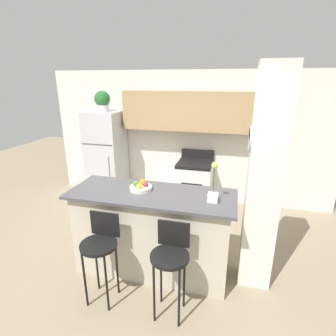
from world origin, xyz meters
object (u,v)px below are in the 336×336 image
(refrigerator, at_px, (107,156))
(orchid_vase, at_px, (213,190))
(bar_stool_left, at_px, (101,245))
(stove_range, at_px, (194,184))
(potted_plant_on_fridge, at_px, (102,101))
(bar_stool_right, at_px, (171,256))
(fruit_bowl, at_px, (141,187))

(refrigerator, relative_size, orchid_vase, 3.95)
(bar_stool_left, bearing_deg, stove_range, 76.23)
(stove_range, distance_m, potted_plant_on_fridge, 2.37)
(bar_stool_right, bearing_deg, fruit_bowl, 129.86)
(bar_stool_right, xyz_separation_m, orchid_vase, (0.34, 0.54, 0.53))
(bar_stool_left, distance_m, fruit_bowl, 0.81)
(bar_stool_right, xyz_separation_m, potted_plant_on_fridge, (-1.96, 2.50, 1.30))
(orchid_vase, bearing_deg, bar_stool_right, -122.49)
(refrigerator, bearing_deg, orchid_vase, -40.34)
(orchid_vase, bearing_deg, fruit_bowl, 173.24)
(refrigerator, distance_m, orchid_vase, 3.04)
(stove_range, bearing_deg, bar_stool_left, -103.77)
(bar_stool_left, height_order, orchid_vase, orchid_vase)
(bar_stool_left, relative_size, potted_plant_on_fridge, 2.66)
(bar_stool_right, distance_m, potted_plant_on_fridge, 3.43)
(orchid_vase, xyz_separation_m, fruit_bowl, (-0.88, 0.10, -0.09))
(bar_stool_right, height_order, potted_plant_on_fridge, potted_plant_on_fridge)
(fruit_bowl, bearing_deg, stove_range, 78.43)
(potted_plant_on_fridge, xyz_separation_m, orchid_vase, (2.31, -1.96, -0.78))
(orchid_vase, bearing_deg, bar_stool_left, -154.16)
(stove_range, bearing_deg, fruit_bowl, -101.57)
(bar_stool_left, xyz_separation_m, potted_plant_on_fridge, (-1.19, 2.50, 1.30))
(refrigerator, xyz_separation_m, potted_plant_on_fridge, (-0.00, 0.00, 1.09))
(potted_plant_on_fridge, bearing_deg, refrigerator, -63.49)
(stove_range, height_order, bar_stool_left, stove_range)
(orchid_vase, bearing_deg, potted_plant_on_fridge, 139.66)
(stove_range, bearing_deg, refrigerator, -179.27)
(potted_plant_on_fridge, bearing_deg, orchid_vase, -40.34)
(refrigerator, xyz_separation_m, bar_stool_left, (1.19, -2.50, -0.21))
(potted_plant_on_fridge, relative_size, fruit_bowl, 1.39)
(refrigerator, xyz_separation_m, orchid_vase, (2.31, -1.96, 0.32))
(refrigerator, height_order, orchid_vase, refrigerator)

